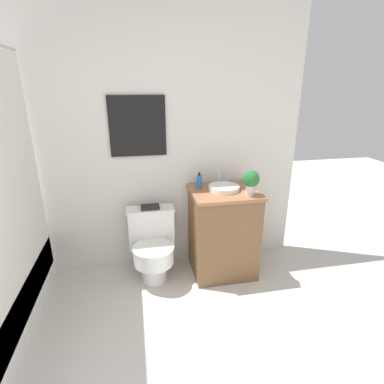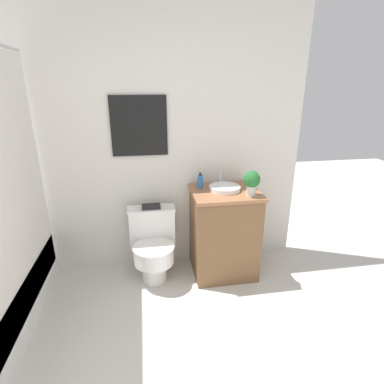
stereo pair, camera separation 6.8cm
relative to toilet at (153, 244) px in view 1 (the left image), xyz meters
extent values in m
cube|color=silver|center=(-0.31, 0.27, 0.91)|extent=(3.55, 0.05, 2.50)
cube|color=black|center=(-0.07, 0.24, 1.04)|extent=(0.49, 0.02, 0.52)
cube|color=beige|center=(-0.07, 0.23, 1.04)|extent=(0.46, 0.01, 0.49)
cube|color=silver|center=(-0.93, -0.53, 0.72)|extent=(0.01, 1.43, 1.79)
cylinder|color=white|center=(0.00, -0.07, -0.23)|extent=(0.23, 0.23, 0.22)
cylinder|color=white|center=(0.00, -0.12, -0.05)|extent=(0.36, 0.36, 0.14)
cylinder|color=white|center=(0.00, -0.12, 0.03)|extent=(0.37, 0.37, 0.02)
cube|color=white|center=(0.00, 0.11, 0.11)|extent=(0.42, 0.17, 0.37)
cube|color=white|center=(0.00, 0.11, 0.31)|extent=(0.44, 0.18, 0.02)
cube|color=brown|center=(0.66, -0.03, 0.06)|extent=(0.57, 0.50, 0.80)
cube|color=#9E6642|center=(0.66, -0.03, 0.48)|extent=(0.60, 0.53, 0.03)
cylinder|color=white|center=(0.66, -0.01, 0.51)|extent=(0.28, 0.28, 0.04)
cylinder|color=silver|center=(0.66, 0.15, 0.56)|extent=(0.02, 0.02, 0.13)
cylinder|color=#2D6BB2|center=(0.46, 0.09, 0.55)|extent=(0.05, 0.05, 0.12)
cylinder|color=black|center=(0.46, 0.09, 0.62)|extent=(0.02, 0.02, 0.02)
cylinder|color=beige|center=(0.84, -0.18, 0.53)|extent=(0.08, 0.08, 0.09)
sphere|color=#23662D|center=(0.84, -0.18, 0.64)|extent=(0.15, 0.15, 0.15)
cube|color=black|center=(0.00, 0.11, 0.33)|extent=(0.17, 0.11, 0.02)
camera|label=1|loc=(-0.11, -2.46, 1.38)|focal=28.00mm
camera|label=2|loc=(-0.05, -2.47, 1.38)|focal=28.00mm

